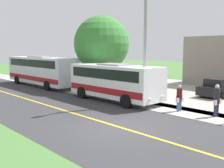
{
  "coord_description": "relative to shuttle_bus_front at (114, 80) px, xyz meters",
  "views": [
    {
      "loc": [
        8.87,
        9.03,
        3.78
      ],
      "look_at": [
        -3.5,
        -4.3,
        1.4
      ],
      "focal_mm": 43.03,
      "sensor_mm": 36.0,
      "label": 1
    }
  ],
  "objects": [
    {
      "name": "road_surface",
      "position": [
        4.49,
        5.13,
        -1.5
      ],
      "size": [
        8.0,
        100.0,
        0.01
      ],
      "primitive_type": "cube",
      "color": "#333335",
      "rests_on": "ground"
    },
    {
      "name": "transit_bus_rear",
      "position": [
        0.03,
        -10.93,
        0.18
      ],
      "size": [
        2.57,
        10.64,
        3.05
      ],
      "color": "silver",
      "rests_on": "ground"
    },
    {
      "name": "parked_car_near",
      "position": [
        -7.64,
        4.44,
        -0.82
      ],
      "size": [
        4.51,
        2.25,
        1.45
      ],
      "color": "black",
      "rests_on": "ground"
    },
    {
      "name": "road_centre_line",
      "position": [
        4.49,
        5.13,
        -1.49
      ],
      "size": [
        0.16,
        100.0,
        0.0
      ],
      "primitive_type": "cube",
      "color": "gold",
      "rests_on": "ground"
    },
    {
      "name": "ground_plane",
      "position": [
        4.49,
        5.13,
        -1.5
      ],
      "size": [
        120.0,
        120.0,
        0.0
      ],
      "primitive_type": "plane",
      "color": "#477238"
    },
    {
      "name": "shuttle_bus_front",
      "position": [
        0.0,
        0.0,
        0.0
      ],
      "size": [
        2.63,
        7.78,
        2.72
      ],
      "color": "white",
      "rests_on": "ground"
    },
    {
      "name": "pedestrian_with_bags",
      "position": [
        -0.98,
        7.33,
        -0.52
      ],
      "size": [
        0.72,
        0.34,
        1.82
      ],
      "color": "#1E2347",
      "rests_on": "ground"
    },
    {
      "name": "tree_curbside",
      "position": [
        -2.91,
        -4.79,
        2.75
      ],
      "size": [
        5.1,
        5.1,
        6.81
      ],
      "color": "brown",
      "rests_on": "ground"
    },
    {
      "name": "pedestrian_waiting",
      "position": [
        -0.56,
        5.18,
        -0.64
      ],
      "size": [
        0.72,
        0.34,
        1.62
      ],
      "color": "#335972",
      "rests_on": "ground"
    },
    {
      "name": "sidewalk",
      "position": [
        -0.71,
        5.13,
        -1.5
      ],
      "size": [
        2.4,
        100.0,
        0.01
      ],
      "primitive_type": "cube",
      "color": "#B2ADA3",
      "rests_on": "ground"
    },
    {
      "name": "street_light_pole",
      "position": [
        -0.38,
        2.47,
        2.61
      ],
      "size": [
        1.97,
        0.24,
        7.42
      ],
      "color": "#9E9EA3",
      "rests_on": "ground"
    }
  ]
}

